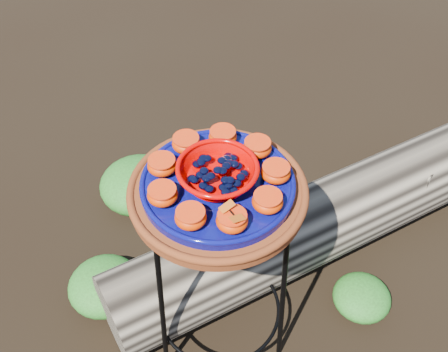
{
  "coord_description": "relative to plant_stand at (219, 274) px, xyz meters",
  "views": [
    {
      "loc": [
        -0.11,
        -0.97,
        1.8
      ],
      "look_at": [
        0.02,
        0.0,
        0.78
      ],
      "focal_mm": 45.0,
      "sensor_mm": 36.0,
      "label": 1
    }
  ],
  "objects": [
    {
      "name": "orange_half_6",
      "position": [
        -0.14,
        0.06,
        0.43
      ],
      "size": [
        0.08,
        0.08,
        0.04
      ],
      "primitive_type": "ellipsoid",
      "color": "#C90700",
      "rests_on": "cobalt_plate"
    },
    {
      "name": "terracotta_saucer",
      "position": [
        0.0,
        0.0,
        0.37
      ],
      "size": [
        0.46,
        0.46,
        0.04
      ],
      "primitive_type": "cylinder",
      "color": "#63280E",
      "rests_on": "plant_stand"
    },
    {
      "name": "foliage_back",
      "position": [
        -0.26,
        0.67,
        -0.27
      ],
      "size": [
        0.33,
        0.33,
        0.16
      ],
      "primitive_type": "ellipsoid",
      "color": "#1F4B16",
      "rests_on": "ground"
    },
    {
      "name": "cobalt_plate",
      "position": [
        0.0,
        0.0,
        0.4
      ],
      "size": [
        0.39,
        0.39,
        0.03
      ],
      "primitive_type": "cylinder",
      "color": "#05003D",
      "rests_on": "terracotta_saucer"
    },
    {
      "name": "red_bowl",
      "position": [
        0.0,
        0.0,
        0.44
      ],
      "size": [
        0.2,
        0.2,
        0.05
      ],
      "primitive_type": null,
      "color": "#C70200",
      "rests_on": "cobalt_plate"
    },
    {
      "name": "orange_half_8",
      "position": [
        -0.08,
        -0.12,
        0.43
      ],
      "size": [
        0.08,
        0.08,
        0.04
      ],
      "primitive_type": "ellipsoid",
      "color": "#C90700",
      "rests_on": "cobalt_plate"
    },
    {
      "name": "orange_half_0",
      "position": [
        0.02,
        -0.15,
        0.43
      ],
      "size": [
        0.08,
        0.08,
        0.04
      ],
      "primitive_type": "ellipsoid",
      "color": "#C90700",
      "rests_on": "cobalt_plate"
    },
    {
      "name": "orange_half_5",
      "position": [
        -0.07,
        0.13,
        0.43
      ],
      "size": [
        0.08,
        0.08,
        0.04
      ],
      "primitive_type": "ellipsoid",
      "color": "#C90700",
      "rests_on": "cobalt_plate"
    },
    {
      "name": "orange_half_1",
      "position": [
        0.11,
        -0.1,
        0.43
      ],
      "size": [
        0.08,
        0.08,
        0.04
      ],
      "primitive_type": "ellipsoid",
      "color": "#C90700",
      "rests_on": "cobalt_plate"
    },
    {
      "name": "plant_stand",
      "position": [
        0.0,
        0.0,
        0.0
      ],
      "size": [
        0.44,
        0.44,
        0.7
      ],
      "primitive_type": null,
      "color": "black",
      "rests_on": "ground"
    },
    {
      "name": "foliage_right",
      "position": [
        0.52,
        0.04,
        -0.3
      ],
      "size": [
        0.21,
        0.21,
        0.1
      ],
      "primitive_type": "ellipsoid",
      "color": "#1F4B16",
      "rests_on": "ground"
    },
    {
      "name": "glass_gems",
      "position": [
        0.0,
        0.0,
        0.48
      ],
      "size": [
        0.15,
        0.15,
        0.03
      ],
      "primitive_type": null,
      "color": "black",
      "rests_on": "red_bowl"
    },
    {
      "name": "foliage_left",
      "position": [
        -0.39,
        0.19,
        -0.28
      ],
      "size": [
        0.27,
        0.27,
        0.13
      ],
      "primitive_type": "ellipsoid",
      "color": "#1F4B16",
      "rests_on": "ground"
    },
    {
      "name": "orange_half_7",
      "position": [
        -0.14,
        -0.04,
        0.43
      ],
      "size": [
        0.08,
        0.08,
        0.04
      ],
      "primitive_type": "ellipsoid",
      "color": "#C90700",
      "rests_on": "cobalt_plate"
    },
    {
      "name": "orange_half_2",
      "position": [
        0.15,
        -0.01,
        0.43
      ],
      "size": [
        0.08,
        0.08,
        0.04
      ],
      "primitive_type": "ellipsoid",
      "color": "#C90700",
      "rests_on": "cobalt_plate"
    },
    {
      "name": "butterfly",
      "position": [
        0.02,
        -0.15,
        0.46
      ],
      "size": [
        0.09,
        0.08,
        0.01
      ],
      "primitive_type": null,
      "rotation": [
        0.0,
        0.0,
        0.46
      ],
      "color": "#B94A0E",
      "rests_on": "orange_half_0"
    },
    {
      "name": "driftwood_log",
      "position": [
        0.38,
        0.3,
        -0.2
      ],
      "size": [
        1.64,
        0.98,
        0.3
      ],
      "primitive_type": null,
      "rotation": [
        0.0,
        0.0,
        0.38
      ],
      "color": "black",
      "rests_on": "ground"
    },
    {
      "name": "ground",
      "position": [
        0.0,
        0.0,
        -0.35
      ],
      "size": [
        60.0,
        60.0,
        0.0
      ],
      "primitive_type": "plane",
      "color": "black"
    },
    {
      "name": "orange_half_3",
      "position": [
        0.12,
        0.09,
        0.43
      ],
      "size": [
        0.08,
        0.08,
        0.04
      ],
      "primitive_type": "ellipsoid",
      "color": "#C90700",
      "rests_on": "cobalt_plate"
    },
    {
      "name": "orange_half_4",
      "position": [
        0.03,
        0.14,
        0.43
      ],
      "size": [
        0.08,
        0.08,
        0.04
      ],
      "primitive_type": "ellipsoid",
      "color": "#C90700",
      "rests_on": "cobalt_plate"
    }
  ]
}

